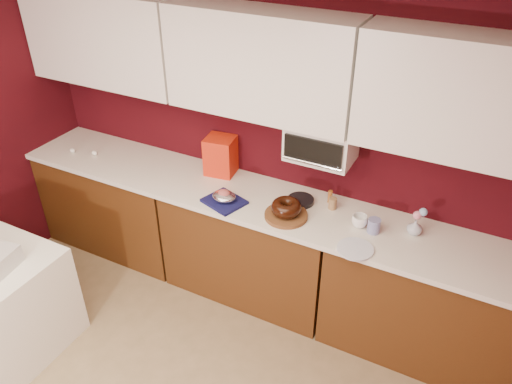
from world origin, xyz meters
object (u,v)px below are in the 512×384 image
object	(u,v)px
pandoro_box	(221,155)
coffee_mug	(360,220)
flower_vase	(415,226)
foil_ham_nest	(224,196)
blue_jar	(374,226)
toaster_oven	(322,142)
bundt_cake	(286,207)

from	to	relation	value
pandoro_box	coffee_mug	world-z (taller)	pandoro_box
pandoro_box	flower_vase	world-z (taller)	pandoro_box
foil_ham_nest	blue_jar	distance (m)	1.06
toaster_oven	flower_vase	bearing A→B (deg)	-5.93
toaster_oven	foil_ham_nest	size ratio (longest dim) A/B	2.58
coffee_mug	blue_jar	world-z (taller)	coffee_mug
blue_jar	pandoro_box	bearing A→B (deg)	170.68
bundt_cake	foil_ham_nest	size ratio (longest dim) A/B	1.21
flower_vase	toaster_oven	bearing A→B (deg)	174.07
foil_ham_nest	pandoro_box	world-z (taller)	pandoro_box
bundt_cake	flower_vase	size ratio (longest dim) A/B	1.78
blue_jar	flower_vase	distance (m)	0.26
foil_ham_nest	bundt_cake	bearing A→B (deg)	5.18
bundt_cake	coffee_mug	distance (m)	0.50
bundt_cake	flower_vase	xyz separation A→B (m)	(0.83, 0.21, -0.02)
toaster_oven	bundt_cake	xyz separation A→B (m)	(-0.12, -0.29, -0.40)
toaster_oven	coffee_mug	size ratio (longest dim) A/B	4.37
bundt_cake	flower_vase	world-z (taller)	bundt_cake
flower_vase	foil_ham_nest	bearing A→B (deg)	-168.79
toaster_oven	foil_ham_nest	world-z (taller)	toaster_oven
pandoro_box	blue_jar	xyz separation A→B (m)	(1.29, -0.21, -0.10)
pandoro_box	blue_jar	bearing A→B (deg)	-17.52
bundt_cake	blue_jar	bearing A→B (deg)	10.63
toaster_oven	coffee_mug	distance (m)	0.58
bundt_cake	pandoro_box	world-z (taller)	pandoro_box
pandoro_box	coffee_mug	distance (m)	1.21
bundt_cake	coffee_mug	size ratio (longest dim) A/B	2.05
blue_jar	bundt_cake	bearing A→B (deg)	-169.37
toaster_oven	foil_ham_nest	bearing A→B (deg)	-150.55
bundt_cake	foil_ham_nest	xyz separation A→B (m)	(-0.47, -0.04, -0.02)
foil_ham_nest	blue_jar	world-z (taller)	blue_jar
foil_ham_nest	pandoro_box	size ratio (longest dim) A/B	0.57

